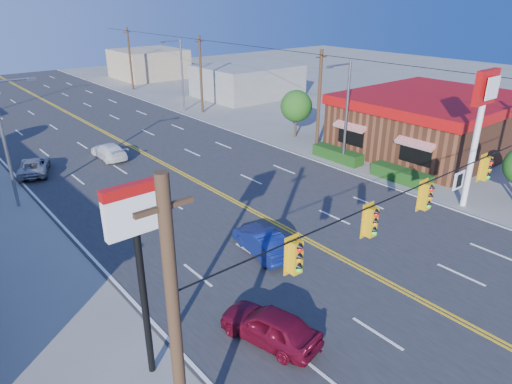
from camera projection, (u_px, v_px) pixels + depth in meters
ground at (423, 302)px, 19.94m from camera, size 160.00×160.00×0.00m
road at (184, 175)px, 34.11m from camera, size 20.00×120.00×0.06m
signal_span at (439, 202)px, 17.94m from camera, size 24.32×0.34×9.00m
kfc at (431, 122)px, 39.13m from camera, size 16.30×12.40×4.70m
kfc_pylon at (481, 112)px, 26.81m from camera, size 2.20×0.36×8.50m
pizza_hut_sign at (137, 244)px, 14.30m from camera, size 1.90×0.30×6.85m
streetlight_se at (345, 109)px, 34.38m from camera, size 2.55×0.25×8.00m
streetlight_ne at (181, 71)px, 51.39m from camera, size 2.55×0.25×8.00m
streetlight_sw at (7, 137)px, 27.44m from camera, size 2.55×0.25×8.00m
utility_pole_near at (319, 101)px, 38.16m from camera, size 0.28×0.28×8.40m
utility_pole_mid at (201, 75)px, 50.92m from camera, size 0.28×0.28×8.40m
utility_pole_far at (130, 59)px, 63.68m from camera, size 0.28×0.28×8.40m
tree_kfc_rear at (296, 106)px, 42.26m from camera, size 2.94×2.94×4.41m
bld_east_mid at (247, 81)px, 60.35m from camera, size 12.00×10.00×4.00m
bld_east_far at (149, 64)px, 74.11m from camera, size 10.00×10.00×4.40m
car_magenta at (270, 327)px, 17.44m from camera, size 2.58×4.36×1.39m
car_blue at (262, 243)px, 23.42m from camera, size 2.04×4.24×1.34m
car_white at (109, 152)px, 37.24m from camera, size 1.78×4.31×1.25m
car_silver at (34, 167)px, 34.03m from camera, size 3.36×4.73×1.20m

